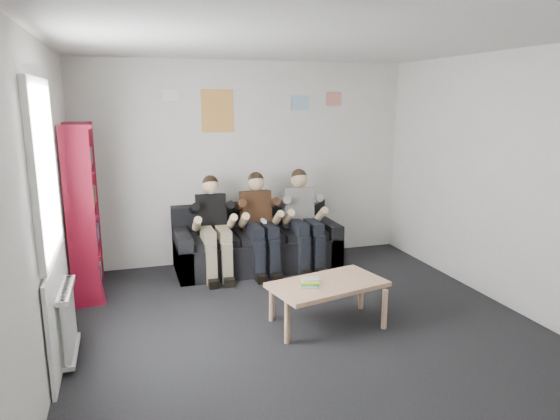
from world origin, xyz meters
name	(u,v)px	position (x,y,z in m)	size (l,w,h in m)	color
room_shell	(315,196)	(0.00, 0.00, 1.35)	(5.00, 5.00, 5.00)	black
sofa	(256,245)	(0.00, 2.10, 0.30)	(2.13, 0.87, 0.82)	black
bookshelf	(84,211)	(-2.08, 1.75, 0.97)	(0.29, 0.88, 1.95)	maroon
coffee_table	(327,288)	(0.21, 0.16, 0.39)	(1.11, 0.61, 0.44)	tan
game_cases	(310,282)	(0.02, 0.15, 0.47)	(0.23, 0.21, 0.05)	silver
person_left	(214,227)	(-0.59, 1.90, 0.63)	(0.38, 0.82, 1.27)	black
person_middle	(260,224)	(0.00, 1.90, 0.64)	(0.39, 0.83, 1.28)	#442816
person_right	(303,220)	(0.59, 1.90, 0.64)	(0.40, 0.85, 1.30)	silver
radiator	(69,321)	(-2.15, 0.20, 0.35)	(0.10, 0.64, 0.60)	silver
window	(51,245)	(-2.22, 0.20, 1.03)	(0.05, 1.30, 2.36)	white
poster_large	(217,111)	(-0.40, 2.49, 2.05)	(0.42, 0.01, 0.55)	#DFBA4E
poster_blue	(300,103)	(0.75, 2.49, 2.15)	(0.25, 0.01, 0.20)	#3C8CCF
poster_pink	(334,99)	(1.25, 2.49, 2.20)	(0.22, 0.01, 0.18)	#BD3B91
poster_sign	(170,95)	(-1.00, 2.49, 2.25)	(0.20, 0.01, 0.14)	white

